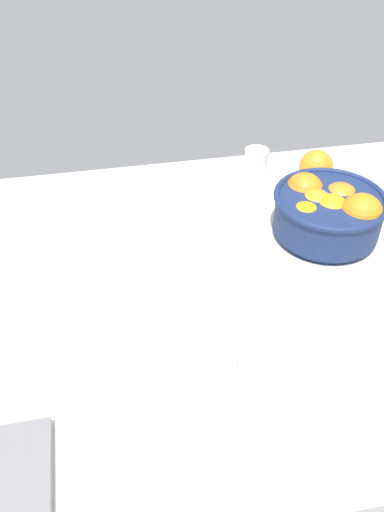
{
  "coord_description": "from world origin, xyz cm",
  "views": [
    {
      "loc": [
        -14.63,
        -69.81,
        65.53
      ],
      "look_at": [
        -0.47,
        2.4,
        4.47
      ],
      "focal_mm": 36.69,
      "sensor_mm": 36.0,
      "label": 1
    }
  ],
  "objects_px": {
    "fruit_bowl": "(328,212)",
    "second_glass": "(256,168)",
    "juice_glass": "(208,361)",
    "loose_orange_1": "(316,167)"
  },
  "relations": [
    {
      "from": "second_glass",
      "to": "loose_orange_1",
      "type": "distance_m",
      "value": 0.14
    },
    {
      "from": "fruit_bowl",
      "to": "second_glass",
      "type": "height_order",
      "value": "fruit_bowl"
    },
    {
      "from": "juice_glass",
      "to": "loose_orange_1",
      "type": "xyz_separation_m",
      "value": [
        0.37,
        0.52,
        -0.01
      ]
    },
    {
      "from": "fruit_bowl",
      "to": "juice_glass",
      "type": "bearing_deg",
      "value": -134.77
    },
    {
      "from": "second_glass",
      "to": "loose_orange_1",
      "type": "bearing_deg",
      "value": -12.69
    },
    {
      "from": "fruit_bowl",
      "to": "juice_glass",
      "type": "xyz_separation_m",
      "value": [
        -0.31,
        -0.32,
        -0.01
      ]
    },
    {
      "from": "juice_glass",
      "to": "loose_orange_1",
      "type": "distance_m",
      "value": 0.64
    },
    {
      "from": "loose_orange_1",
      "to": "fruit_bowl",
      "type": "bearing_deg",
      "value": -105.78
    },
    {
      "from": "fruit_bowl",
      "to": "second_glass",
      "type": "xyz_separation_m",
      "value": [
        -0.08,
        0.23,
        -0.02
      ]
    },
    {
      "from": "fruit_bowl",
      "to": "juice_glass",
      "type": "height_order",
      "value": "same"
    }
  ]
}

